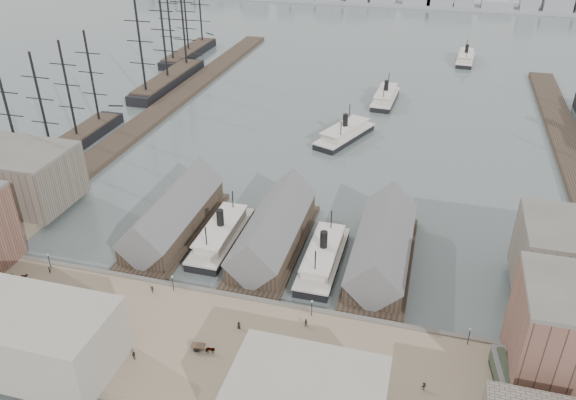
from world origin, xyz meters
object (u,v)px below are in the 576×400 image
(tram, at_px, (503,375))
(horse_cart_right, at_px, (346,379))
(horse_cart_center, at_px, (207,349))
(horse_cart_left, at_px, (21,277))
(ferry_docked_west, at_px, (221,234))

(tram, relative_size, horse_cart_right, 2.42)
(horse_cart_center, bearing_deg, tram, -90.18)
(tram, bearing_deg, horse_cart_left, 169.89)
(tram, xyz_separation_m, horse_cart_right, (-26.00, -6.78, -1.20))
(ferry_docked_west, height_order, horse_cart_center, ferry_docked_west)
(horse_cart_right, bearing_deg, horse_cart_left, 85.03)
(horse_cart_left, bearing_deg, ferry_docked_west, -22.22)
(horse_cart_left, xyz_separation_m, horse_cart_center, (47.10, -9.37, 0.01))
(tram, bearing_deg, ferry_docked_west, 145.61)
(tram, distance_m, horse_cart_right, 26.90)
(horse_cart_right, bearing_deg, ferry_docked_west, 47.44)
(ferry_docked_west, bearing_deg, tram, -25.88)
(ferry_docked_west, relative_size, horse_cart_center, 5.46)
(ferry_docked_west, relative_size, horse_cart_left, 5.77)
(horse_cart_center, bearing_deg, horse_cart_right, -97.83)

